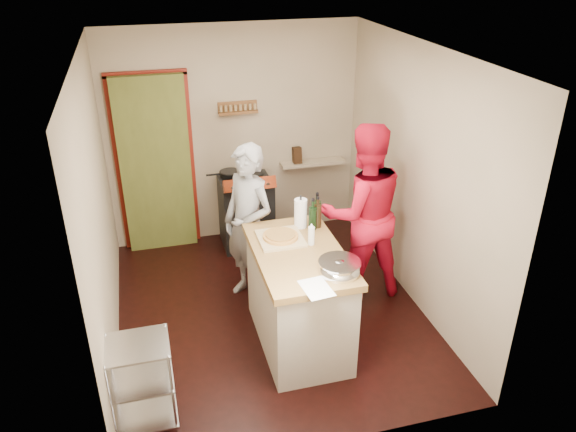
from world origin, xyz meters
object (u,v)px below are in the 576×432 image
object	(u,v)px
stove	(246,211)
person_red	(362,212)
island	(299,296)
person_stripe	(248,225)
wire_shelving	(141,382)

from	to	relation	value
stove	person_red	size ratio (longest dim) A/B	0.54
island	person_red	size ratio (longest dim) A/B	0.74
person_stripe	person_red	bearing A→B (deg)	47.00
island	person_stripe	bearing A→B (deg)	108.69
island	person_red	world-z (taller)	person_red
wire_shelving	island	bearing A→B (deg)	24.97
wire_shelving	island	distance (m)	1.58
stove	island	world-z (taller)	island
person_stripe	stove	bearing A→B (deg)	137.62
stove	person_stripe	size ratio (longest dim) A/B	0.60
wire_shelving	person_red	distance (m)	2.68
person_red	wire_shelving	bearing A→B (deg)	29.71
wire_shelving	person_stripe	xyz separation A→B (m)	(1.15, 1.52, 0.40)
wire_shelving	person_red	xyz separation A→B (m)	(2.28, 1.32, 0.50)
person_red	island	bearing A→B (deg)	37.16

